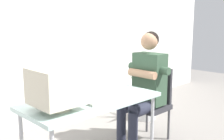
% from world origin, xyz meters
% --- Properties ---
extents(wall_back, '(8.00, 0.10, 3.00)m').
position_xyz_m(wall_back, '(0.30, 1.40, 1.50)').
color(wall_back, silver).
rests_on(wall_back, ground_plane).
extents(desk, '(1.36, 0.63, 0.72)m').
position_xyz_m(desk, '(0.00, 0.00, 0.67)').
color(desk, '#B7B7BC').
rests_on(desk, ground_plane).
extents(crt_monitor, '(0.42, 0.39, 0.36)m').
position_xyz_m(crt_monitor, '(-0.41, -0.05, 0.93)').
color(crt_monitor, beige).
rests_on(crt_monitor, desk).
extents(keyboard, '(0.17, 0.41, 0.03)m').
position_xyz_m(keyboard, '(-0.09, -0.01, 0.74)').
color(keyboard, silver).
rests_on(keyboard, desk).
extents(office_chair, '(0.40, 0.40, 0.90)m').
position_xyz_m(office_chair, '(1.01, 0.03, 0.50)').
color(office_chair, '#4C4C51').
rests_on(office_chair, ground_plane).
extents(person_seated, '(0.68, 0.57, 1.35)m').
position_xyz_m(person_seated, '(0.83, 0.03, 0.73)').
color(person_seated, '#334C38').
rests_on(person_seated, ground_plane).
extents(potted_plant, '(0.64, 0.65, 0.72)m').
position_xyz_m(potted_plant, '(1.50, 0.54, 0.25)').
color(potted_plant, silver).
rests_on(potted_plant, ground_plane).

